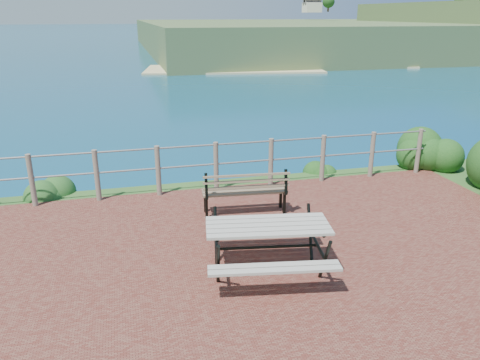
# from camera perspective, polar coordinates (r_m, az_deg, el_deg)

# --- Properties ---
(ground) EXTENTS (10.00, 7.00, 0.12)m
(ground) POSITION_cam_1_polar(r_m,az_deg,el_deg) (6.61, 2.94, -11.40)
(ground) COLOR maroon
(ground) RESTS_ON ground
(ocean) EXTENTS (1200.00, 1200.00, 0.00)m
(ocean) POSITION_cam_1_polar(r_m,az_deg,el_deg) (205.44, -14.27, 18.10)
(ocean) COLOR #135972
(ocean) RESTS_ON ground
(safety_railing) EXTENTS (9.40, 0.10, 1.00)m
(safety_railing) POSITION_cam_1_polar(r_m,az_deg,el_deg) (9.36, -2.94, 1.98)
(safety_railing) COLOR #6B5B4C
(safety_railing) RESTS_ON ground
(distant_bay) EXTENTS (290.00, 232.36, 24.00)m
(distant_bay) POSITION_cam_1_polar(r_m,az_deg,el_deg) (271.73, 27.21, 16.53)
(distant_bay) COLOR #3D5D2E
(distant_bay) RESTS_ON ground
(picnic_table) EXTENTS (1.75, 1.43, 0.70)m
(picnic_table) POSITION_cam_1_polar(r_m,az_deg,el_deg) (6.46, 3.37, -7.61)
(picnic_table) COLOR gray
(picnic_table) RESTS_ON ground
(park_bench) EXTENTS (1.53, 0.51, 0.85)m
(park_bench) POSITION_cam_1_polar(r_m,az_deg,el_deg) (8.26, 0.57, -0.53)
(park_bench) COLOR brown
(park_bench) RESTS_ON ground
(shrub_right_edge) EXTENTS (1.08, 1.08, 1.55)m
(shrub_right_edge) POSITION_cam_1_polar(r_m,az_deg,el_deg) (11.85, 21.64, 1.50)
(shrub_right_edge) COLOR #133E14
(shrub_right_edge) RESTS_ON ground
(shrub_lip_west) EXTENTS (0.77, 0.77, 0.51)m
(shrub_lip_west) POSITION_cam_1_polar(r_m,az_deg,el_deg) (10.10, -22.09, -1.59)
(shrub_lip_west) COLOR #245821
(shrub_lip_west) RESTS_ON ground
(shrub_lip_east) EXTENTS (0.70, 0.70, 0.41)m
(shrub_lip_east) POSITION_cam_1_polar(r_m,az_deg,el_deg) (10.95, 9.62, 1.22)
(shrub_lip_east) COLOR #133E14
(shrub_lip_east) RESTS_ON ground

